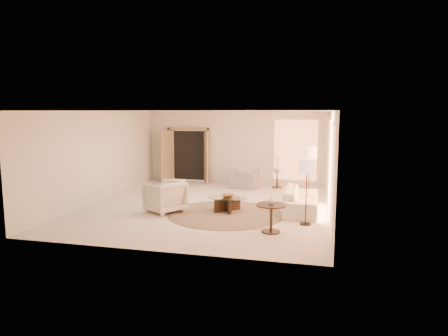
% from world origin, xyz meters
% --- Properties ---
extents(room, '(7.04, 8.04, 2.83)m').
position_xyz_m(room, '(0.00, 0.00, 1.40)').
color(room, silver).
rests_on(room, ground).
extents(windows_right, '(0.10, 6.40, 2.40)m').
position_xyz_m(windows_right, '(3.45, 0.10, 1.35)').
color(windows_right, '#EF905F').
rests_on(windows_right, room).
extents(window_back_corner, '(1.70, 0.10, 2.40)m').
position_xyz_m(window_back_corner, '(2.30, 3.95, 1.35)').
color(window_back_corner, '#EF905F').
rests_on(window_back_corner, room).
extents(curtains_right, '(0.06, 5.20, 2.60)m').
position_xyz_m(curtains_right, '(3.40, 1.00, 1.30)').
color(curtains_right, beige).
rests_on(curtains_right, room).
extents(french_doors, '(1.95, 0.66, 2.16)m').
position_xyz_m(french_doors, '(-1.90, 3.82, 1.07)').
color(french_doors, tan).
rests_on(french_doors, room).
extents(area_rug, '(3.77, 3.77, 0.01)m').
position_xyz_m(area_rug, '(0.74, -0.79, 0.01)').
color(area_rug, '#463527').
rests_on(area_rug, room).
extents(sofa, '(0.89, 2.27, 0.66)m').
position_xyz_m(sofa, '(2.73, -0.01, 0.33)').
color(sofa, silver).
rests_on(sofa, room).
extents(armchair_left, '(0.81, 0.85, 0.76)m').
position_xyz_m(armchair_left, '(-1.23, 0.23, 0.38)').
color(armchair_left, silver).
rests_on(armchair_left, room).
extents(armchair_right, '(1.23, 1.24, 0.95)m').
position_xyz_m(armchair_right, '(-0.96, -0.97, 0.47)').
color(armchair_right, silver).
rests_on(armchair_right, room).
extents(accent_chair, '(1.06, 0.76, 0.87)m').
position_xyz_m(accent_chair, '(0.49, 3.04, 0.44)').
color(accent_chair, '#9A938D').
rests_on(accent_chair, room).
extents(coffee_table, '(1.29, 1.29, 0.40)m').
position_xyz_m(coffee_table, '(0.72, -0.51, 0.25)').
color(coffee_table, black).
rests_on(coffee_table, room).
extents(end_table, '(0.70, 0.70, 0.66)m').
position_xyz_m(end_table, '(2.14, -2.17, 0.45)').
color(end_table, black).
rests_on(end_table, room).
extents(side_table, '(0.50, 0.50, 0.58)m').
position_xyz_m(side_table, '(1.69, 3.40, 0.35)').
color(side_table, black).
rests_on(side_table, room).
extents(floor_lamp_near, '(0.42, 0.42, 1.75)m').
position_xyz_m(floor_lamp_near, '(2.90, 1.01, 1.49)').
color(floor_lamp_near, black).
rests_on(floor_lamp_near, room).
extents(floor_lamp_far, '(0.39, 0.39, 1.63)m').
position_xyz_m(floor_lamp_far, '(2.90, -1.34, 1.38)').
color(floor_lamp_far, black).
rests_on(floor_lamp_far, room).
extents(bowl, '(0.47, 0.47, 0.09)m').
position_xyz_m(bowl, '(0.72, -0.51, 0.45)').
color(bowl, brown).
rests_on(bowl, coffee_table).
extents(end_vase, '(0.22, 0.22, 0.18)m').
position_xyz_m(end_vase, '(2.14, -2.17, 0.75)').
color(end_vase, silver).
rests_on(end_vase, end_table).
extents(side_vase, '(0.29, 0.29, 0.24)m').
position_xyz_m(side_vase, '(1.69, 3.40, 0.70)').
color(side_vase, silver).
rests_on(side_vase, side_table).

